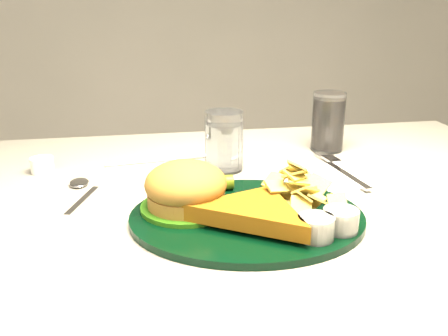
# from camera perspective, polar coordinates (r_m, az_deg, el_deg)

# --- Properties ---
(dinner_plate) EXTENTS (0.38, 0.33, 0.08)m
(dinner_plate) POSITION_cam_1_polar(r_m,az_deg,el_deg) (0.72, 2.67, -3.26)
(dinner_plate) COLOR black
(dinner_plate) RESTS_ON table
(water_glass) EXTENTS (0.09, 0.09, 0.11)m
(water_glass) POSITION_cam_1_polar(r_m,az_deg,el_deg) (0.93, 0.00, 3.09)
(water_glass) COLOR white
(water_glass) RESTS_ON table
(cola_glass) EXTENTS (0.09, 0.09, 0.12)m
(cola_glass) POSITION_cam_1_polar(r_m,az_deg,el_deg) (1.07, 11.82, 5.20)
(cola_glass) COLOR black
(cola_glass) RESTS_ON table
(fork_napkin) EXTENTS (0.16, 0.20, 0.01)m
(fork_napkin) POSITION_cam_1_polar(r_m,az_deg,el_deg) (0.93, 13.65, -0.60)
(fork_napkin) COLOR silver
(fork_napkin) RESTS_ON table
(spoon) EXTENTS (0.09, 0.16, 0.01)m
(spoon) POSITION_cam_1_polar(r_m,az_deg,el_deg) (0.83, -15.90, -3.41)
(spoon) COLOR silver
(spoon) RESTS_ON table
(ramekin) EXTENTS (0.06, 0.06, 0.03)m
(ramekin) POSITION_cam_1_polar(r_m,az_deg,el_deg) (0.98, -20.05, 0.31)
(ramekin) COLOR white
(ramekin) RESTS_ON table
(wrapped_straw) EXTENTS (0.22, 0.10, 0.01)m
(wrapped_straw) POSITION_cam_1_polar(r_m,az_deg,el_deg) (0.99, -7.24, 0.95)
(wrapped_straw) COLOR white
(wrapped_straw) RESTS_ON table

